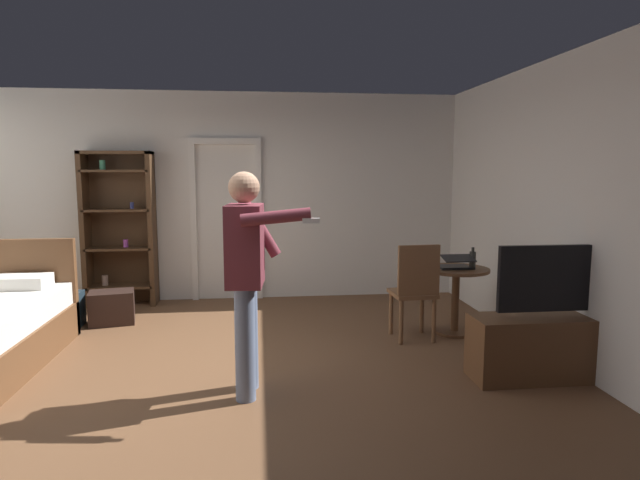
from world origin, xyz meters
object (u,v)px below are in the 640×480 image
at_px(wooden_chair, 415,288).
at_px(suitcase_dark, 112,307).
at_px(laptop, 455,264).
at_px(suitcase_small, 52,311).
at_px(tv_flatscreen, 549,341).
at_px(bookshelf, 120,223).
at_px(side_table, 456,289).
at_px(bottle_on_table, 473,260).
at_px(person_blue_shirt, 247,268).

height_order(wooden_chair, suitcase_dark, wooden_chair).
bearing_deg(laptop, suitcase_small, 170.28).
bearing_deg(tv_flatscreen, wooden_chair, 126.67).
relative_size(bookshelf, tv_flatscreen, 1.52).
relative_size(bookshelf, suitcase_dark, 4.09).
bearing_deg(laptop, side_table, 55.50).
bearing_deg(wooden_chair, bookshelf, 150.31).
distance_m(bookshelf, bottle_on_table, 4.33).
distance_m(wooden_chair, person_blue_shirt, 2.04).
relative_size(laptop, bottle_on_table, 1.45).
xyz_separation_m(bookshelf, suitcase_dark, (0.10, -0.90, -0.86)).
bearing_deg(person_blue_shirt, bottle_on_table, 28.56).
bearing_deg(person_blue_shirt, bookshelf, 118.93).
xyz_separation_m(side_table, person_blue_shirt, (-2.14, -1.32, 0.51)).
height_order(bookshelf, bottle_on_table, bookshelf).
height_order(bookshelf, tv_flatscreen, bookshelf).
distance_m(bottle_on_table, wooden_chair, 0.69).
bearing_deg(tv_flatscreen, laptop, 105.56).
xyz_separation_m(wooden_chair, person_blue_shirt, (-1.64, -1.13, 0.44)).
distance_m(bookshelf, wooden_chair, 3.84).
relative_size(bottle_on_table, suitcase_small, 0.37).
bearing_deg(suitcase_dark, bottle_on_table, -23.94).
distance_m(wooden_chair, suitcase_dark, 3.37).
xyz_separation_m(laptop, person_blue_shirt, (-2.11, -1.28, 0.23)).
bearing_deg(bookshelf, suitcase_small, -116.97).
bearing_deg(side_table, tv_flatscreen, -76.17).
bearing_deg(bookshelf, person_blue_shirt, -61.07).
xyz_separation_m(laptop, bottle_on_table, (0.17, -0.04, 0.04)).
bearing_deg(wooden_chair, tv_flatscreen, -53.33).
relative_size(tv_flatscreen, side_table, 1.83).
relative_size(laptop, wooden_chair, 0.33).
height_order(side_table, laptop, laptop).
height_order(side_table, person_blue_shirt, person_blue_shirt).
height_order(bottle_on_table, suitcase_dark, bottle_on_table).
relative_size(bookshelf, side_table, 2.79).
distance_m(laptop, bottle_on_table, 0.18).
distance_m(bookshelf, side_table, 4.20).
xyz_separation_m(bottle_on_table, person_blue_shirt, (-2.28, -1.24, 0.19)).
bearing_deg(bookshelf, bottle_on_table, -24.19).
height_order(tv_flatscreen, suitcase_small, tv_flatscreen).
xyz_separation_m(laptop, suitcase_small, (-4.28, 0.73, -0.56)).
xyz_separation_m(side_table, suitcase_dark, (-3.70, 0.79, -0.29)).
bearing_deg(side_table, bookshelf, 156.03).
relative_size(side_table, laptop, 2.11).
xyz_separation_m(wooden_chair, suitcase_dark, (-3.21, 0.98, -0.36)).
bearing_deg(side_table, suitcase_small, 170.91).
distance_m(tv_flatscreen, laptop, 1.36).
distance_m(side_table, laptop, 0.28).
relative_size(bottle_on_table, wooden_chair, 0.23).
distance_m(bottle_on_table, person_blue_shirt, 2.60).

